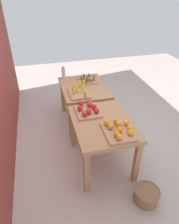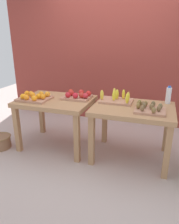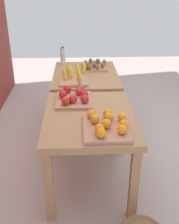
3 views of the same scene
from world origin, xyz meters
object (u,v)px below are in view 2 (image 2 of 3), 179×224
object	(u,v)px
display_table_left	(56,106)
orange_bin	(35,97)
apple_bin	(77,96)
wicker_basket	(0,141)
display_table_right	(133,115)
banana_crate	(117,99)
kiwi_bin	(149,108)
water_bottle	(168,95)

from	to	relation	value
display_table_left	orange_bin	xyz separation A→B (m)	(-0.27, -0.13, 0.15)
apple_bin	wicker_basket	bearing A→B (deg)	-155.78
display_table_right	banana_crate	bearing A→B (deg)	150.49
display_table_right	kiwi_bin	bearing A→B (deg)	-29.98
wicker_basket	banana_crate	bearing A→B (deg)	16.44
orange_bin	kiwi_bin	size ratio (longest dim) A/B	1.21
orange_bin	display_table_right	bearing A→B (deg)	5.18
display_table_right	kiwi_bin	world-z (taller)	kiwi_bin
display_table_left	kiwi_bin	size ratio (longest dim) A/B	2.86
display_table_left	display_table_right	world-z (taller)	same
wicker_basket	display_table_left	bearing A→B (deg)	23.89
wicker_basket	orange_bin	bearing A→B (deg)	23.18
orange_bin	wicker_basket	bearing A→B (deg)	-156.82
kiwi_bin	water_bottle	size ratio (longest dim) A/B	1.51
display_table_left	apple_bin	bearing A→B (deg)	25.11
display_table_right	banana_crate	xyz separation A→B (m)	(-0.25, 0.14, 0.15)
display_table_right	water_bottle	world-z (taller)	water_bottle
banana_crate	kiwi_bin	size ratio (longest dim) A/B	1.22
display_table_right	orange_bin	bearing A→B (deg)	-174.82
display_table_right	water_bottle	distance (m)	0.56
kiwi_bin	water_bottle	bearing A→B (deg)	61.95
display_table_left	kiwi_bin	distance (m)	1.33
banana_crate	wicker_basket	distance (m)	1.86
display_table_right	wicker_basket	bearing A→B (deg)	-169.62
water_bottle	display_table_right	bearing A→B (deg)	-144.86
orange_bin	apple_bin	world-z (taller)	apple_bin
kiwi_bin	banana_crate	bearing A→B (deg)	150.28
apple_bin	display_table_right	bearing A→B (deg)	-9.22
display_table_left	apple_bin	distance (m)	0.35
orange_bin	banana_crate	world-z (taller)	banana_crate
apple_bin	display_table_left	bearing A→B (deg)	-154.89
apple_bin	wicker_basket	world-z (taller)	apple_bin
orange_bin	water_bottle	world-z (taller)	water_bottle
display_table_left	orange_bin	world-z (taller)	orange_bin
orange_bin	apple_bin	xyz separation A→B (m)	(0.55, 0.26, 0.00)
kiwi_bin	apple_bin	bearing A→B (deg)	166.33
kiwi_bin	wicker_basket	size ratio (longest dim) A/B	1.12
kiwi_bin	orange_bin	bearing A→B (deg)	-179.66
banana_crate	water_bottle	world-z (taller)	water_bottle
water_bottle	orange_bin	bearing A→B (deg)	-166.84
wicker_basket	kiwi_bin	bearing A→B (deg)	6.31
orange_bin	kiwi_bin	distance (m)	1.59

